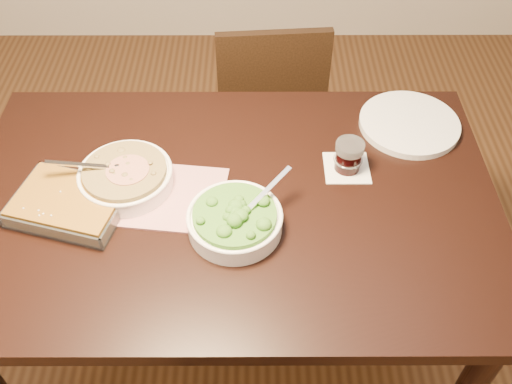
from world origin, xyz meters
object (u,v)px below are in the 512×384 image
at_px(table, 232,220).
at_px(wine_tumbler, 349,155).
at_px(stew_bowl, 126,177).
at_px(broccoli_bowl, 235,220).
at_px(baking_dish, 70,203).
at_px(dinner_plate, 409,124).
at_px(chair_far, 270,102).

relative_size(table, wine_tumbler, 16.05).
distance_m(stew_bowl, broccoli_bowl, 0.32).
bearing_deg(stew_bowl, baking_dish, -146.85).
bearing_deg(wine_tumbler, table, -161.44).
distance_m(wine_tumbler, dinner_plate, 0.27).
distance_m(table, broccoli_bowl, 0.17).
bearing_deg(chair_far, stew_bowl, 56.62).
bearing_deg(stew_bowl, table, -8.61).
relative_size(stew_bowl, chair_far, 0.33).
relative_size(stew_bowl, baking_dish, 0.86).
bearing_deg(stew_bowl, chair_far, 61.03).
relative_size(broccoli_bowl, chair_far, 0.28).
relative_size(stew_bowl, broccoli_bowl, 1.16).
height_order(stew_bowl, wine_tumbler, stew_bowl).
distance_m(table, chair_far, 0.79).
relative_size(table, baking_dish, 4.39).
xyz_separation_m(table, baking_dish, (-0.41, -0.04, 0.12)).
distance_m(broccoli_bowl, chair_far, 0.92).
relative_size(stew_bowl, dinner_plate, 0.94).
distance_m(table, dinner_plate, 0.60).
bearing_deg(baking_dish, chair_far, 72.15).
relative_size(baking_dish, dinner_plate, 1.09).
relative_size(table, chair_far, 1.67).
height_order(table, wine_tumbler, wine_tumbler).
relative_size(baking_dish, chair_far, 0.38).
relative_size(wine_tumbler, chair_far, 0.10).
bearing_deg(dinner_plate, broccoli_bowl, -142.37).
xyz_separation_m(stew_bowl, chair_far, (0.40, 0.71, -0.32)).
height_order(table, chair_far, chair_far).
bearing_deg(dinner_plate, wine_tumbler, -139.00).
xyz_separation_m(broccoli_bowl, chair_far, (0.11, 0.86, -0.31)).
xyz_separation_m(stew_bowl, wine_tumbler, (0.59, 0.06, 0.01)).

